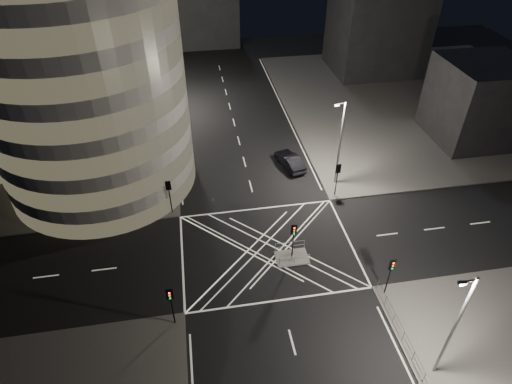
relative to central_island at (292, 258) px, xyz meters
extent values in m
plane|color=black|center=(-2.00, 1.50, -0.07)|extent=(120.00, 120.00, 0.00)
cube|color=#4B4947|center=(-31.00, 28.50, 0.00)|extent=(42.00, 42.00, 0.15)
cube|color=#4B4947|center=(27.00, 28.50, 0.00)|extent=(42.00, 42.00, 0.15)
cube|color=slate|center=(0.00, 0.00, 0.00)|extent=(3.00, 2.00, 0.15)
cylinder|color=gray|center=(-18.00, 15.50, 12.57)|extent=(20.00, 20.00, 25.00)
cube|color=gray|center=(-28.00, 25.50, 12.57)|extent=(20.00, 18.00, 25.00)
cube|color=gray|center=(-24.00, 43.50, 11.07)|extent=(24.00, 16.00, 22.00)
cube|color=black|center=(24.00, 41.50, 7.58)|extent=(14.00, 12.00, 15.00)
cube|color=black|center=(28.00, 17.50, 5.08)|extent=(10.00, 10.00, 10.00)
cylinder|color=black|center=(-12.50, 10.50, 1.60)|extent=(0.32, 0.32, 3.04)
ellipsoid|color=black|center=(-12.50, 10.50, 4.18)|extent=(3.87, 3.87, 4.45)
cylinder|color=black|center=(-12.50, 16.50, 1.96)|extent=(0.32, 0.32, 3.77)
ellipsoid|color=black|center=(-12.50, 16.50, 4.96)|extent=(4.03, 4.03, 4.64)
cylinder|color=black|center=(-12.50, 22.50, 1.61)|extent=(0.32, 0.32, 3.06)
ellipsoid|color=black|center=(-12.50, 22.50, 4.24)|extent=(3.99, 3.99, 4.59)
cylinder|color=black|center=(-12.50, 28.50, 1.69)|extent=(0.32, 0.32, 3.24)
ellipsoid|color=black|center=(-12.50, 28.50, 4.83)|extent=(5.53, 5.53, 6.36)
cylinder|color=black|center=(-12.50, 34.50, 1.57)|extent=(0.32, 0.32, 3.00)
ellipsoid|color=black|center=(-12.50, 34.50, 4.05)|extent=(3.53, 3.53, 4.06)
cylinder|color=black|center=(-10.80, 8.30, 1.57)|extent=(0.12, 0.12, 3.00)
cube|color=black|center=(-10.80, 8.30, 3.52)|extent=(0.28, 0.22, 0.90)
cube|color=black|center=(-10.80, 8.30, 3.52)|extent=(0.55, 0.04, 1.10)
cylinder|color=black|center=(-10.80, -5.30, 1.57)|extent=(0.12, 0.12, 3.00)
cube|color=black|center=(-10.80, -5.30, 3.52)|extent=(0.28, 0.22, 0.90)
cube|color=black|center=(-10.80, -5.30, 3.52)|extent=(0.55, 0.04, 1.10)
cylinder|color=black|center=(6.80, 8.30, 1.57)|extent=(0.12, 0.12, 3.00)
cube|color=black|center=(6.80, 8.30, 3.52)|extent=(0.28, 0.22, 0.90)
cube|color=black|center=(6.80, 8.30, 3.52)|extent=(0.55, 0.04, 1.10)
cylinder|color=black|center=(6.80, -5.30, 1.57)|extent=(0.12, 0.12, 3.00)
cube|color=black|center=(6.80, -5.30, 3.52)|extent=(0.28, 0.22, 0.90)
cube|color=black|center=(6.80, -5.30, 3.52)|extent=(0.55, 0.04, 1.10)
cylinder|color=black|center=(0.00, 0.00, 1.57)|extent=(0.12, 0.12, 3.00)
cube|color=black|center=(0.00, 0.00, 3.52)|extent=(0.28, 0.22, 0.90)
cube|color=black|center=(0.00, 0.00, 3.52)|extent=(0.55, 0.04, 1.10)
cylinder|color=slate|center=(-11.50, 13.50, 5.08)|extent=(0.20, 0.20, 10.00)
cylinder|color=slate|center=(-11.05, 13.50, 9.93)|extent=(0.90, 0.10, 0.10)
cube|color=slate|center=(-10.60, 13.50, 9.83)|extent=(0.50, 0.25, 0.18)
cube|color=white|center=(-10.60, 13.50, 9.72)|extent=(0.42, 0.20, 0.05)
cylinder|color=slate|center=(-11.50, 31.50, 5.08)|extent=(0.20, 0.20, 10.00)
cylinder|color=slate|center=(-11.05, 31.50, 9.93)|extent=(0.90, 0.10, 0.10)
cube|color=slate|center=(-10.60, 31.50, 9.83)|extent=(0.50, 0.25, 0.18)
cube|color=white|center=(-10.60, 31.50, 9.72)|extent=(0.42, 0.20, 0.05)
cylinder|color=slate|center=(7.50, 10.50, 5.08)|extent=(0.20, 0.20, 10.00)
cylinder|color=slate|center=(7.05, 10.50, 9.93)|extent=(0.90, 0.10, 0.10)
cube|color=slate|center=(6.60, 10.50, 9.83)|extent=(0.50, 0.25, 0.18)
cube|color=white|center=(6.60, 10.50, 9.72)|extent=(0.42, 0.20, 0.05)
cylinder|color=slate|center=(7.50, -12.50, 5.08)|extent=(0.20, 0.20, 10.00)
cylinder|color=slate|center=(7.05, -12.50, 9.93)|extent=(0.90, 0.10, 0.10)
cube|color=slate|center=(6.60, -12.50, 9.83)|extent=(0.50, 0.25, 0.18)
cube|color=white|center=(6.60, -12.50, 9.72)|extent=(0.42, 0.20, 0.05)
cube|color=slate|center=(6.30, -10.65, 0.62)|extent=(0.06, 11.70, 1.10)
cube|color=slate|center=(0.00, -0.90, 0.62)|extent=(2.80, 0.06, 1.10)
cube|color=slate|center=(0.00, 0.90, 0.62)|extent=(2.80, 0.06, 1.10)
imported|color=black|center=(3.20, 14.56, 0.77)|extent=(2.99, 5.38, 1.68)
camera|label=1|loc=(-7.86, -26.43, 29.15)|focal=30.00mm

